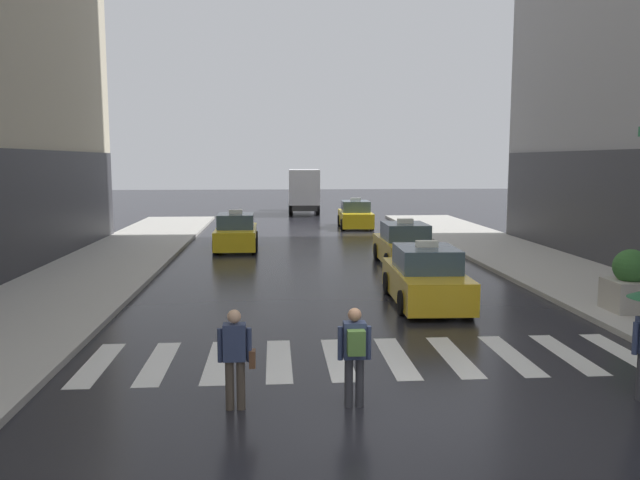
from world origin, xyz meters
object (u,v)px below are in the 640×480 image
Objects in this scene: pedestrian_with_backpack at (355,350)px; taxi_fourth at (355,216)px; pedestrian_with_handbag at (236,353)px; taxi_third at (236,233)px; taxi_second at (404,246)px; taxi_lead at (426,278)px; box_truck at (304,189)px; planter_near_corner at (630,283)px.

taxi_fourth is at bearing 82.67° from pedestrian_with_backpack.
taxi_third is at bearing 93.30° from pedestrian_with_handbag.
pedestrian_with_backpack is (-3.59, -27.85, 0.25)m from taxi_fourth.
pedestrian_with_backpack is at bearing -104.82° from taxi_second.
taxi_lead is at bearing -96.68° from taxi_second.
box_truck reaches higher than taxi_fourth.
taxi_second is at bearing -36.09° from taxi_third.
box_truck is 4.61× the size of pedestrian_with_handbag.
taxi_fourth is 28.08m from pedestrian_with_backpack.
pedestrian_with_backpack is (3.01, -19.03, 0.25)m from taxi_third.
box_truck is at bearing 78.24° from taxi_third.
planter_near_corner is (4.28, -22.26, 0.15)m from taxi_fourth.
pedestrian_with_backpack is (-2.95, -7.39, 0.25)m from taxi_lead.
pedestrian_with_handbag is (-5.50, -27.80, 0.21)m from taxi_fourth.
box_truck reaches higher than planter_near_corner.
pedestrian_with_handbag is 1.03× the size of planter_near_corner.
pedestrian_with_handbag is at bearing -101.20° from taxi_fourth.
taxi_second reaches higher than planter_near_corner.
taxi_lead is 1.01× the size of taxi_third.
taxi_second is 0.60× the size of box_truck.
taxi_second reaches higher than pedestrian_with_handbag.
taxi_lead is 8.81m from pedestrian_with_handbag.
taxi_third is at bearing 128.97° from planter_near_corner.
taxi_fourth is 22.67m from planter_near_corner.
box_truck is at bearing 88.51° from pedestrian_with_backpack.
taxi_third is at bearing 143.91° from taxi_second.
taxi_third and taxi_fourth have the same top height.
box_truck reaches higher than taxi_third.
taxi_second is at bearing -89.38° from taxi_fourth.
taxi_lead is 30.98m from box_truck.
taxi_lead is 2.78× the size of pedestrian_with_backpack.
taxi_second is at bearing 75.18° from pedestrian_with_backpack.
taxi_fourth is (0.64, 20.46, 0.00)m from taxi_lead.
planter_near_corner is at bearing -79.12° from taxi_fourth.
taxi_fourth is 2.79× the size of pedestrian_with_handbag.
taxi_second reaches higher than pedestrian_with_backpack.
planter_near_corner is (9.78, 5.53, -0.06)m from pedestrian_with_handbag.
taxi_lead is at bearing -62.88° from taxi_third.
planter_near_corner is at bearing -20.17° from taxi_lead.
pedestrian_with_backpack and pedestrian_with_handbag have the same top height.
box_truck is (-2.74, 24.18, 1.13)m from taxi_second.
box_truck is 4.75× the size of planter_near_corner.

